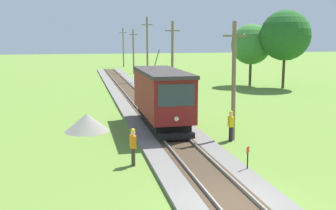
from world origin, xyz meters
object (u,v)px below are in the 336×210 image
(trackside_signal_marker, at_px, (248,158))
(track_worker, at_px, (133,145))
(red_tram, at_px, (162,95))
(second_worker, at_px, (231,125))
(tree_right_near, at_px, (285,35))
(utility_pole_mid, at_px, (172,60))
(gravel_pile, at_px, (87,122))
(utility_pole_distant, at_px, (133,51))
(utility_pole_horizon, at_px, (123,47))
(utility_pole_far, at_px, (147,49))
(tree_left_near, at_px, (251,44))
(utility_pole_near_tram, at_px, (234,80))

(trackside_signal_marker, relative_size, track_worker, 0.66)
(red_tram, relative_size, track_worker, 4.79)
(second_worker, height_order, tree_right_near, tree_right_near)
(utility_pole_mid, height_order, tree_right_near, tree_right_near)
(trackside_signal_marker, relative_size, second_worker, 0.66)
(gravel_pile, height_order, second_worker, second_worker)
(tree_right_near, bearing_deg, trackside_signal_marker, -121.16)
(utility_pole_distant, height_order, utility_pole_horizon, utility_pole_horizon)
(utility_pole_far, xyz_separation_m, tree_left_near, (11.77, -5.70, 0.70))
(red_tram, height_order, utility_pole_far, utility_pole_far)
(utility_pole_near_tram, height_order, utility_pole_far, utility_pole_far)
(second_worker, relative_size, tree_left_near, 0.24)
(gravel_pile, distance_m, second_worker, 9.11)
(utility_pole_far, bearing_deg, utility_pole_distant, 90.00)
(red_tram, distance_m, gravel_pile, 5.09)
(utility_pole_near_tram, distance_m, utility_pole_horizon, 58.24)
(track_worker, bearing_deg, utility_pole_mid, 66.71)
(red_tram, xyz_separation_m, utility_pole_near_tram, (3.45, -3.71, 1.31))
(utility_pole_horizon, relative_size, gravel_pile, 2.69)
(tree_left_near, relative_size, tree_right_near, 0.83)
(track_worker, distance_m, tree_right_near, 32.46)
(utility_pole_mid, xyz_separation_m, second_worker, (-0.25, -15.89, -2.80))
(red_tram, relative_size, utility_pole_near_tram, 1.25)
(utility_pole_mid, xyz_separation_m, tree_right_near, (14.50, 5.34, 2.28))
(red_tram, xyz_separation_m, trackside_signal_marker, (1.96, -9.30, -1.53))
(track_worker, bearing_deg, utility_pole_far, 74.28)
(utility_pole_horizon, bearing_deg, track_worker, -95.83)
(utility_pole_mid, height_order, gravel_pile, utility_pole_mid)
(second_worker, bearing_deg, tree_right_near, 54.67)
(utility_pole_horizon, distance_m, gravel_pile, 55.03)
(trackside_signal_marker, xyz_separation_m, second_worker, (1.24, 5.22, 0.32))
(utility_pole_horizon, distance_m, tree_right_near, 40.16)
(utility_pole_mid, bearing_deg, trackside_signal_marker, -94.04)
(red_tram, relative_size, tree_right_near, 0.95)
(trackside_signal_marker, distance_m, second_worker, 5.38)
(utility_pole_horizon, xyz_separation_m, gravel_pile, (-8.27, -54.30, -3.34))
(utility_pole_distant, distance_m, gravel_pile, 40.27)
(red_tram, height_order, utility_pole_distant, utility_pole_distant)
(utility_pole_near_tram, relative_size, utility_pole_distant, 0.96)
(red_tram, distance_m, track_worker, 7.89)
(utility_pole_far, bearing_deg, utility_pole_near_tram, -90.00)
(utility_pole_mid, relative_size, utility_pole_horizon, 0.97)
(utility_pole_far, distance_m, tree_left_near, 13.09)
(utility_pole_far, height_order, trackside_signal_marker, utility_pole_far)
(tree_left_near, distance_m, tree_right_near, 4.30)
(red_tram, height_order, track_worker, red_tram)
(utility_pole_mid, xyz_separation_m, utility_pole_distant, (-0.00, 27.71, -0.13))
(utility_pole_horizon, bearing_deg, tree_left_near, -71.03)
(track_worker, height_order, tree_right_near, tree_right_near)
(utility_pole_horizon, xyz_separation_m, tree_right_near, (14.50, -37.38, 2.16))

